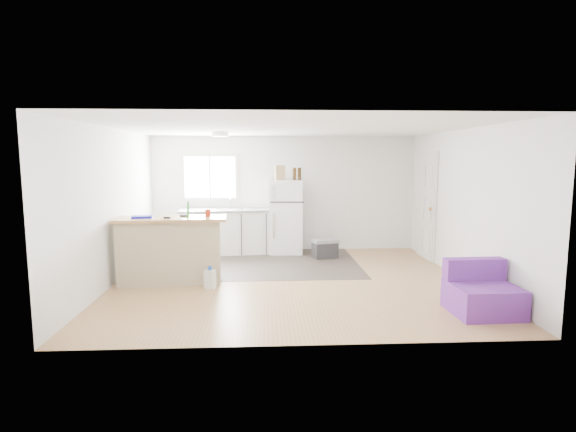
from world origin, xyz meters
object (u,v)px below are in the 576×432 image
Objects in this scene: kitchen_cabinets at (230,231)px; bottle_right at (299,174)px; refrigerator at (286,217)px; purple_seat at (482,294)px; red_cup at (208,213)px; cardboard_box at (280,173)px; cooler at (325,248)px; cleaner_jug at (210,279)px; blue_tray at (142,217)px; bottle_left at (294,174)px; mop at (181,270)px; peninsula at (170,250)px.

kitchen_cabinets is 8.36× the size of bottle_right.
refrigerator is 1.86× the size of purple_seat.
cardboard_box is at bearing 60.18° from red_cup.
cooler is 1.60× the size of cleaner_jug.
bottle_left is at bearing 40.74° from blue_tray.
bottle_right reaches higher than blue_tray.
cooler is 1.61m from bottle_left.
refrigerator is 2.90m from cleaner_jug.
cardboard_box is (-0.87, 0.50, 1.47)m from cooler.
cardboard_box is (-0.13, -0.01, 0.90)m from refrigerator.
cardboard_box is (1.60, 2.29, 1.42)m from mop.
purple_seat is at bearing 3.41° from cleaner_jug.
mop is 4.37× the size of blue_tray.
bottle_right is (0.40, 0.03, -0.02)m from cardboard_box.
bottle_left is (2.07, 2.09, 1.10)m from peninsula.
refrigerator reaches higher than red_cup.
refrigerator is at bearing 86.13° from cleaner_jug.
bottle_left reaches higher than red_cup.
peninsula is (-0.76, -2.18, 0.06)m from kitchen_cabinets.
kitchen_cabinets is at bearing 110.09° from cleaner_jug.
bottle_left is at bearing 53.73° from red_cup.
kitchen_cabinets reaches higher than red_cup.
blue_tray is 1.20× the size of bottle_left.
purple_seat reaches higher than cleaner_jug.
cooler is 0.67× the size of purple_seat.
cleaner_jug is 2.83× the size of red_cup.
cardboard_box is at bearing 88.41° from cleaner_jug.
purple_seat is at bearing -18.86° from blue_tray.
bottle_right is (0.27, 0.02, 0.88)m from refrigerator.
red_cup is at bearing 153.64° from purple_seat.
mop is (-0.46, 0.23, 0.08)m from cleaner_jug.
peninsula is at bearing -134.79° from bottle_left.
cardboard_box reaches higher than kitchen_cabinets.
mop is 1.01m from blue_tray.
cooler is 4.52× the size of red_cup.
kitchen_cabinets is 1.19m from refrigerator.
red_cup is 0.99m from blue_tray.
peninsula is at bearing -135.06° from bottle_right.
bottle_right is (-0.47, 0.53, 1.44)m from cooler.
purple_seat is 4.51m from bottle_right.
cooler is 3.59m from blue_tray.
mop reaches higher than kitchen_cabinets.
kitchen_cabinets is at bearing 130.61° from purple_seat.
refrigerator is at bearing 32.40° from mop.
kitchen_cabinets is 2.57m from blue_tray.
refrigerator is 1.06m from cooler.
purple_seat is (3.44, -3.79, -0.23)m from kitchen_cabinets.
cooler is at bearing -48.80° from bottle_right.
bottle_left is 0.14m from bottle_right.
mop is at bearing -158.68° from cooler.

